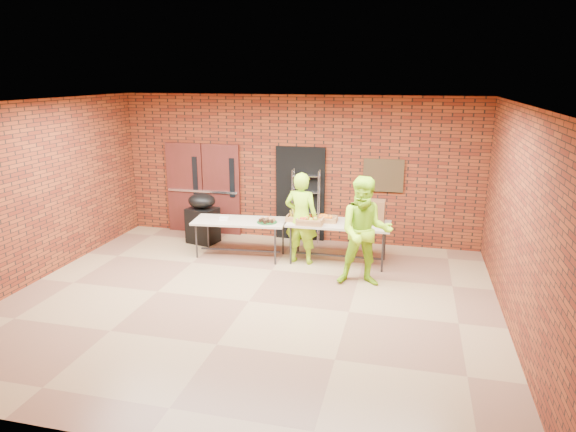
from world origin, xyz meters
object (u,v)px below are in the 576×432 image
object	(u,v)px
table_left	(240,223)
covered_grill	(203,218)
table_right	(339,226)
wire_rack	(306,206)
coffee_dispenser	(375,212)
volunteer_woman	(301,218)
volunteer_man	(365,232)

from	to	relation	value
table_left	covered_grill	xyz separation A→B (m)	(-1.09, 0.66, -0.14)
table_right	wire_rack	bearing A→B (deg)	127.52
table_right	coffee_dispenser	distance (m)	0.76
wire_rack	volunteer_woman	xyz separation A→B (m)	(0.18, -1.32, 0.10)
table_left	volunteer_man	size ratio (longest dim) A/B	0.99
table_left	coffee_dispenser	world-z (taller)	coffee_dispenser
wire_rack	covered_grill	distance (m)	2.29
volunteer_man	table_left	bearing A→B (deg)	154.39
wire_rack	covered_grill	bearing A→B (deg)	-174.68
table_right	covered_grill	world-z (taller)	covered_grill
covered_grill	coffee_dispenser	bearing A→B (deg)	6.26
table_left	volunteer_man	world-z (taller)	volunteer_man
volunteer_woman	volunteer_man	size ratio (longest dim) A/B	0.93
coffee_dispenser	covered_grill	size ratio (longest dim) A/B	0.42
covered_grill	volunteer_man	bearing A→B (deg)	-9.59
table_left	coffee_dispenser	xyz separation A→B (m)	(2.69, 0.21, 0.35)
wire_rack	table_left	world-z (taller)	wire_rack
table_right	volunteer_man	xyz separation A→B (m)	(0.60, -1.00, 0.22)
wire_rack	volunteer_woman	distance (m)	1.34
table_right	covered_grill	size ratio (longest dim) A/B	1.79
table_left	covered_grill	bearing A→B (deg)	143.34
wire_rack	coffee_dispenser	size ratio (longest dim) A/B	3.49
volunteer_man	table_right	bearing A→B (deg)	114.15
table_left	coffee_dispenser	size ratio (longest dim) A/B	4.15
covered_grill	volunteer_man	world-z (taller)	volunteer_man
table_left	covered_grill	size ratio (longest dim) A/B	1.73
table_left	covered_grill	world-z (taller)	covered_grill
table_left	table_right	distance (m)	2.01
table_right	volunteer_woman	bearing A→B (deg)	-166.52
table_right	covered_grill	bearing A→B (deg)	169.46
table_left	volunteer_woman	bearing A→B (deg)	-8.38
table_left	volunteer_man	bearing A→B (deg)	-24.35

